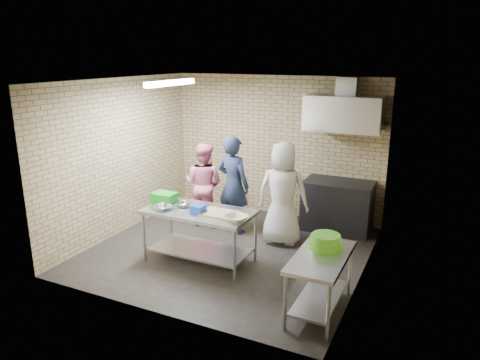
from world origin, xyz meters
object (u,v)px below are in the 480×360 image
(green_basin, at_px, (326,241))
(woman_pink, at_px, (204,184))
(side_counter, at_px, (320,283))
(woman_white, at_px, (283,193))
(green_crate, at_px, (164,197))
(bottle_green, at_px, (373,119))
(stove, at_px, (338,206))
(prep_table, at_px, (200,236))
(blue_tub, at_px, (198,209))
(man_navy, at_px, (233,185))
(bottle_red, at_px, (349,116))

(green_basin, height_order, woman_pink, woman_pink)
(side_counter, xyz_separation_m, woman_white, (-1.15, 1.78, 0.49))
(green_crate, relative_size, bottle_green, 2.43)
(side_counter, xyz_separation_m, stove, (-0.45, 2.75, 0.08))
(stove, distance_m, woman_white, 1.27)
(prep_table, relative_size, woman_pink, 1.07)
(bottle_green, bearing_deg, prep_table, -130.29)
(green_basin, bearing_deg, blue_tub, 173.24)
(man_navy, bearing_deg, side_counter, 149.04)
(bottle_green, distance_m, man_navy, 2.64)
(prep_table, xyz_separation_m, woman_pink, (-0.72, 1.39, 0.36))
(bottle_green, relative_size, woman_white, 0.09)
(side_counter, distance_m, blue_tub, 2.11)
(side_counter, xyz_separation_m, bottle_red, (-0.40, 2.99, 1.65))
(side_counter, relative_size, bottle_red, 6.67)
(blue_tub, relative_size, man_navy, 0.11)
(side_counter, distance_m, stove, 2.79)
(woman_pink, bearing_deg, prep_table, 115.64)
(man_navy, bearing_deg, stove, -141.39)
(man_navy, bearing_deg, blue_tub, 105.43)
(side_counter, xyz_separation_m, woman_pink, (-2.76, 1.97, 0.40))
(blue_tub, height_order, woman_pink, woman_pink)
(bottle_red, height_order, woman_white, bottle_red)
(bottle_green, xyz_separation_m, woman_pink, (-2.76, -1.02, -1.24))
(green_crate, xyz_separation_m, green_basin, (2.72, -0.45, -0.06))
(side_counter, bearing_deg, bottle_green, 90.00)
(green_crate, distance_m, bottle_red, 3.46)
(green_basin, bearing_deg, stove, 99.76)
(green_crate, height_order, green_basin, green_crate)
(blue_tub, distance_m, green_basin, 1.98)
(green_crate, bearing_deg, blue_tub, -16.35)
(man_navy, distance_m, woman_pink, 0.67)
(side_counter, distance_m, woman_pink, 3.41)
(prep_table, distance_m, man_navy, 1.37)
(green_crate, height_order, bottle_green, bottle_green)
(prep_table, height_order, blue_tub, blue_tub)
(side_counter, height_order, bottle_green, bottle_green)
(stove, bearing_deg, bottle_red, 78.23)
(stove, bearing_deg, side_counter, -80.71)
(blue_tub, relative_size, green_basin, 0.40)
(bottle_red, xyz_separation_m, man_navy, (-1.70, -1.11, -1.16))
(blue_tub, distance_m, woman_pink, 1.68)
(green_basin, bearing_deg, prep_table, 170.63)
(bottle_red, distance_m, woman_white, 1.84)
(bottle_green, distance_m, woman_white, 2.03)
(bottle_red, bearing_deg, side_counter, -82.38)
(side_counter, relative_size, woman_white, 0.69)
(blue_tub, xyz_separation_m, woman_pink, (-0.77, 1.49, -0.11))
(prep_table, bearing_deg, stove, 53.72)
(bottle_red, distance_m, bottle_green, 0.40)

